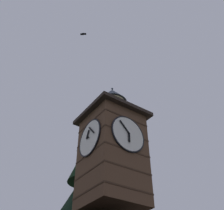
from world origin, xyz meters
The scene contains 2 objects.
clock_tower centered at (-0.26, -0.89, 9.73)m, with size 3.93×3.93×8.88m.
flying_bird_high centered at (2.45, -1.06, 19.45)m, with size 0.47×0.43×0.13m.
Camera 1 is at (8.27, 11.44, 1.36)m, focal length 43.65 mm.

